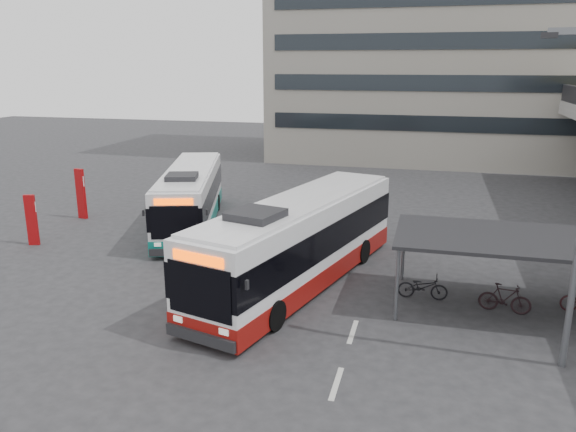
# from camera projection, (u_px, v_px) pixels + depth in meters

# --- Properties ---
(ground) EXTENTS (120.00, 120.00, 0.00)m
(ground) POSITION_uv_depth(u_px,v_px,m) (275.00, 323.00, 17.93)
(ground) COLOR #28282B
(ground) RESTS_ON ground
(bike_shelter) EXTENTS (10.00, 4.00, 2.54)m
(bike_shelter) POSITION_uv_depth(u_px,v_px,m) (549.00, 266.00, 18.26)
(bike_shelter) COLOR #595B60
(bike_shelter) RESTS_ON ground
(office_block) EXTENTS (30.00, 15.00, 25.00)m
(office_block) POSITION_uv_depth(u_px,v_px,m) (460.00, 8.00, 46.82)
(office_block) COLOR gray
(office_block) RESTS_ON ground
(road_markings) EXTENTS (0.15, 7.60, 0.01)m
(road_markings) POSITION_uv_depth(u_px,v_px,m) (336.00, 383.00, 14.52)
(road_markings) COLOR beige
(road_markings) RESTS_ON ground
(bus_main) EXTENTS (5.59, 12.08, 3.50)m
(bus_main) POSITION_uv_depth(u_px,v_px,m) (300.00, 242.00, 20.75)
(bus_main) COLOR white
(bus_main) RESTS_ON ground
(bus_teal) EXTENTS (5.37, 10.94, 3.17)m
(bus_teal) POSITION_uv_depth(u_px,v_px,m) (191.00, 197.00, 28.39)
(bus_teal) COLOR white
(bus_teal) RESTS_ON ground
(pedestrian) EXTENTS (0.46, 0.65, 1.72)m
(pedestrian) POSITION_uv_depth(u_px,v_px,m) (221.00, 254.00, 21.82)
(pedestrian) COLOR black
(pedestrian) RESTS_ON ground
(sign_totem_mid) EXTENTS (0.50, 0.28, 2.34)m
(sign_totem_mid) POSITION_uv_depth(u_px,v_px,m) (32.00, 219.00, 25.34)
(sign_totem_mid) COLOR #97090B
(sign_totem_mid) RESTS_ON ground
(sign_totem_north) EXTENTS (0.58, 0.29, 2.68)m
(sign_totem_north) POSITION_uv_depth(u_px,v_px,m) (81.00, 193.00, 29.71)
(sign_totem_north) COLOR #97090B
(sign_totem_north) RESTS_ON ground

